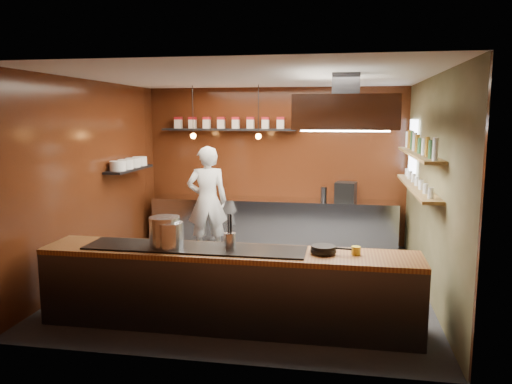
% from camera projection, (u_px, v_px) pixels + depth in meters
% --- Properties ---
extents(floor, '(5.00, 5.00, 0.00)m').
position_uv_depth(floor, '(253.00, 282.00, 7.46)').
color(floor, '#232325').
rests_on(floor, ground).
extents(back_wall, '(5.00, 0.00, 5.00)m').
position_uv_depth(back_wall, '(275.00, 166.00, 9.67)').
color(back_wall, '#361509').
rests_on(back_wall, ground).
extents(left_wall, '(0.00, 5.00, 5.00)m').
position_uv_depth(left_wall, '(93.00, 179.00, 7.66)').
color(left_wall, '#361509').
rests_on(left_wall, ground).
extents(right_wall, '(0.00, 5.00, 5.00)m').
position_uv_depth(right_wall, '(432.00, 187.00, 6.81)').
color(right_wall, '#464527').
rests_on(right_wall, ground).
extents(ceiling, '(5.00, 5.00, 0.00)m').
position_uv_depth(ceiling, '(252.00, 77.00, 7.01)').
color(ceiling, silver).
rests_on(ceiling, back_wall).
extents(window_pane, '(0.00, 1.00, 1.00)m').
position_uv_depth(window_pane, '(413.00, 149.00, 8.42)').
color(window_pane, white).
rests_on(window_pane, right_wall).
extents(prep_counter, '(4.60, 0.65, 0.90)m').
position_uv_depth(prep_counter, '(273.00, 222.00, 9.51)').
color(prep_counter, silver).
rests_on(prep_counter, floor).
extents(pass_counter, '(4.40, 0.72, 0.94)m').
position_uv_depth(pass_counter, '(228.00, 288.00, 5.84)').
color(pass_counter, '#38383D').
rests_on(pass_counter, floor).
extents(tin_shelf, '(2.60, 0.26, 0.04)m').
position_uv_depth(tin_shelf, '(228.00, 130.00, 9.58)').
color(tin_shelf, black).
rests_on(tin_shelf, back_wall).
extents(plate_shelf, '(0.30, 1.40, 0.04)m').
position_uv_depth(plate_shelf, '(129.00, 169.00, 8.60)').
color(plate_shelf, black).
rests_on(plate_shelf, left_wall).
extents(bottle_shelf_upper, '(0.26, 2.80, 0.04)m').
position_uv_depth(bottle_shelf_upper, '(418.00, 154.00, 7.07)').
color(bottle_shelf_upper, olive).
rests_on(bottle_shelf_upper, right_wall).
extents(bottle_shelf_lower, '(0.26, 2.80, 0.04)m').
position_uv_depth(bottle_shelf_lower, '(417.00, 187.00, 7.14)').
color(bottle_shelf_lower, olive).
rests_on(bottle_shelf_lower, right_wall).
extents(extractor_hood, '(1.20, 2.00, 0.72)m').
position_uv_depth(extractor_hood, '(345.00, 112.00, 6.48)').
color(extractor_hood, '#38383D').
rests_on(extractor_hood, ceiling).
extents(pendant_left, '(0.10, 0.10, 0.95)m').
position_uv_depth(pendant_left, '(193.00, 133.00, 9.03)').
color(pendant_left, black).
rests_on(pendant_left, ceiling).
extents(pendant_right, '(0.10, 0.10, 0.95)m').
position_uv_depth(pendant_right, '(258.00, 133.00, 8.83)').
color(pendant_right, black).
rests_on(pendant_right, ceiling).
extents(storage_tins, '(2.43, 0.13, 0.22)m').
position_uv_depth(storage_tins, '(236.00, 123.00, 9.54)').
color(storage_tins, beige).
rests_on(storage_tins, tin_shelf).
extents(plate_stacks, '(0.26, 1.16, 0.16)m').
position_uv_depth(plate_stacks, '(129.00, 163.00, 8.59)').
color(plate_stacks, white).
rests_on(plate_stacks, plate_shelf).
extents(bottles, '(0.06, 2.66, 0.24)m').
position_uv_depth(bottles, '(419.00, 144.00, 7.05)').
color(bottles, silver).
rests_on(bottles, bottle_shelf_upper).
extents(wine_glasses, '(0.07, 2.37, 0.13)m').
position_uv_depth(wine_glasses, '(417.00, 181.00, 7.13)').
color(wine_glasses, silver).
rests_on(wine_glasses, bottle_shelf_lower).
extents(stockpot_large, '(0.44, 0.44, 0.35)m').
position_uv_depth(stockpot_large, '(165.00, 232.00, 5.84)').
color(stockpot_large, '#BBBDC2').
rests_on(stockpot_large, pass_counter).
extents(stockpot_small, '(0.35, 0.35, 0.30)m').
position_uv_depth(stockpot_small, '(170.00, 235.00, 5.79)').
color(stockpot_small, silver).
rests_on(stockpot_small, pass_counter).
extents(utensil_crock, '(0.17, 0.17, 0.18)m').
position_uv_depth(utensil_crock, '(230.00, 240.00, 5.78)').
color(utensil_crock, silver).
rests_on(utensil_crock, pass_counter).
extents(frying_pan, '(0.46, 0.29, 0.07)m').
position_uv_depth(frying_pan, '(324.00, 249.00, 5.61)').
color(frying_pan, black).
rests_on(frying_pan, pass_counter).
extents(butter_jar, '(0.12, 0.12, 0.09)m').
position_uv_depth(butter_jar, '(356.00, 251.00, 5.57)').
color(butter_jar, yellow).
rests_on(butter_jar, pass_counter).
extents(espresso_machine, '(0.42, 0.40, 0.36)m').
position_uv_depth(espresso_machine, '(346.00, 192.00, 9.14)').
color(espresso_machine, black).
rests_on(espresso_machine, prep_counter).
extents(chef, '(0.82, 0.67, 1.94)m').
position_uv_depth(chef, '(207.00, 201.00, 8.81)').
color(chef, white).
rests_on(chef, floor).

